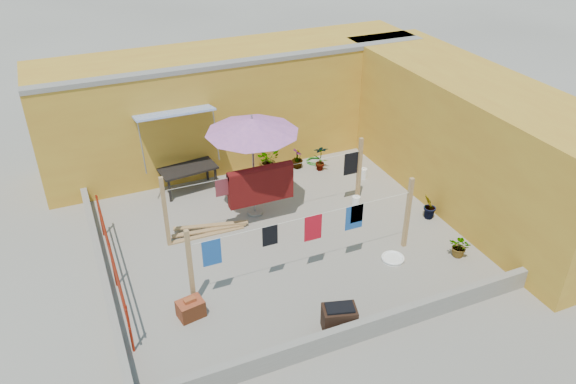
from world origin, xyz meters
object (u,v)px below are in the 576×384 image
Objects in this scene: brazier at (339,318)px; plant_back_a at (268,160)px; outdoor_table at (188,170)px; brick_stack at (191,309)px; water_jug_b at (363,173)px; patio_umbrella at (252,126)px; water_jug_a at (356,201)px; white_basin at (393,258)px; green_hose at (314,161)px.

brazier is 1.00× the size of plant_back_a.
outdoor_table reaches higher than brick_stack.
brick_stack is 6.85m from water_jug_b.
patio_umbrella is 3.68× the size of brazier.
plant_back_a is at bearing 59.71° from patio_umbrella.
water_jug_a is 0.96× the size of water_jug_b.
patio_umbrella is 4.79× the size of brick_stack.
water_jug_a is at bearing -126.74° from water_jug_b.
water_jug_b is (5.88, 3.50, -0.04)m from brick_stack.
plant_back_a is at bearing 101.78° from white_basin.
white_basin is at bearing -98.68° from water_jug_a.
brazier is at bearing -30.66° from brick_stack.
brick_stack is 1.73× the size of water_jug_a.
patio_umbrella is 3.69× the size of plant_back_a.
outdoor_table is 4.61× the size of water_jug_b.
water_jug_b is at bearing 8.45° from patio_umbrella.
water_jug_b is at bearing 70.34° from white_basin.
patio_umbrella is at bearing -55.45° from outdoor_table.
patio_umbrella is 3.03m from plant_back_a.
green_hose is (2.59, 1.93, -2.38)m from patio_umbrella.
white_basin is at bearing -54.86° from outdoor_table.
white_basin is at bearing -78.22° from plant_back_a.
water_jug_a is (4.97, 2.28, -0.05)m from brick_stack.
brick_stack is at bearing -126.02° from plant_back_a.
green_hose is (2.55, 6.40, -0.25)m from brazier.
water_jug_b is 2.72m from plant_back_a.
patio_umbrella is 7.92× the size of water_jug_b.
white_basin is 0.72× the size of plant_back_a.
water_jug_a is at bearing 24.62° from brick_stack.
patio_umbrella is 4.46m from brick_stack.
water_jug_a is 0.45× the size of plant_back_a.
brick_stack is 1.07× the size of white_basin.
patio_umbrella is 4.01m from green_hose.
brick_stack reaches higher than green_hose.
brick_stack reaches higher than white_basin.
outdoor_table is 4.81× the size of water_jug_a.
water_jug_b is at bearing -15.23° from outdoor_table.
brick_stack is at bearing -129.33° from patio_umbrella.
white_basin is 2.35m from water_jug_a.
water_jug_b is at bearing 30.75° from brick_stack.
water_jug_a is 3.00m from plant_back_a.
water_jug_b is (3.39, 4.98, -0.13)m from brazier.
brazier is (0.04, -4.47, -2.13)m from patio_umbrella.
water_jug_b is at bearing 55.74° from brazier.
plant_back_a reaches higher than water_jug_b.
green_hose is at bearing 36.72° from patio_umbrella.
brazier is (1.27, -6.25, -0.35)m from outdoor_table.
white_basin is at bearing -109.66° from water_jug_b.
water_jug_a is at bearing -91.51° from green_hose.
outdoor_table is at bearing 146.37° from water_jug_a.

